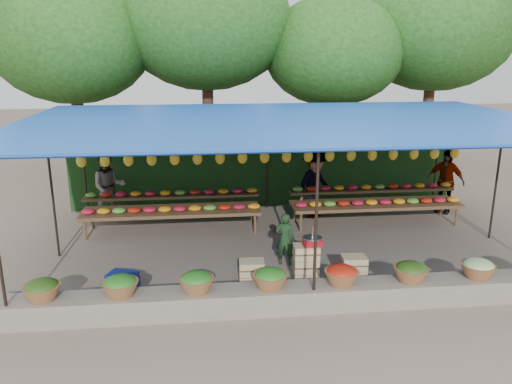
{
  "coord_description": "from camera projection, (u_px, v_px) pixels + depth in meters",
  "views": [
    {
      "loc": [
        -1.76,
        -10.15,
        4.13
      ],
      "look_at": [
        -0.6,
        0.2,
        1.22
      ],
      "focal_mm": 35.0,
      "sensor_mm": 36.0,
      "label": 1
    }
  ],
  "objects": [
    {
      "name": "ground",
      "position": [
        284.0,
        247.0,
        11.02
      ],
      "size": [
        60.0,
        60.0,
        0.0
      ],
      "primitive_type": "plane",
      "color": "#65594A",
      "rests_on": "ground"
    },
    {
      "name": "stone_curb",
      "position": [
        311.0,
        297.0,
        8.33
      ],
      "size": [
        10.6,
        0.55,
        0.4
      ],
      "primitive_type": "cube",
      "color": "#656150",
      "rests_on": "ground"
    },
    {
      "name": "stall_canopy",
      "position": [
        286.0,
        125.0,
        10.36
      ],
      "size": [
        10.8,
        6.6,
        2.82
      ],
      "color": "black",
      "rests_on": "ground"
    },
    {
      "name": "produce_baskets",
      "position": [
        306.0,
        277.0,
        8.22
      ],
      "size": [
        8.98,
        0.58,
        0.34
      ],
      "color": "brown",
      "rests_on": "stone_curb"
    },
    {
      "name": "netting_backdrop",
      "position": [
        266.0,
        162.0,
        13.7
      ],
      "size": [
        10.6,
        0.06,
        2.5
      ],
      "primitive_type": "cube",
      "color": "#1D4117",
      "rests_on": "ground"
    },
    {
      "name": "tree_row",
      "position": [
        270.0,
        34.0,
        15.63
      ],
      "size": [
        16.51,
        5.5,
        7.12
      ],
      "color": "#371D14",
      "rests_on": "ground"
    },
    {
      "name": "fruit_table_left",
      "position": [
        172.0,
        206.0,
        11.88
      ],
      "size": [
        4.21,
        0.95,
        0.93
      ],
      "color": "#48301D",
      "rests_on": "ground"
    },
    {
      "name": "fruit_table_right",
      "position": [
        375.0,
        200.0,
        12.42
      ],
      "size": [
        4.21,
        0.95,
        0.93
      ],
      "color": "#48301D",
      "rests_on": "ground"
    },
    {
      "name": "crate_counter",
      "position": [
        304.0,
        269.0,
        9.14
      ],
      "size": [
        2.37,
        0.36,
        0.77
      ],
      "color": "#9E7E5A",
      "rests_on": "ground"
    },
    {
      "name": "weighing_scale",
      "position": [
        312.0,
        241.0,
        9.01
      ],
      "size": [
        0.34,
        0.34,
        0.36
      ],
      "color": "#B30E1C",
      "rests_on": "crate_counter"
    },
    {
      "name": "vendor_seated",
      "position": [
        285.0,
        239.0,
        9.96
      ],
      "size": [
        0.45,
        0.36,
        1.08
      ],
      "primitive_type": "imported",
      "rotation": [
        0.0,
        0.0,
        2.85
      ],
      "color": "#173318",
      "rests_on": "ground"
    },
    {
      "name": "customer_left",
      "position": [
        109.0,
        187.0,
        12.65
      ],
      "size": [
        0.95,
        0.81,
        1.7
      ],
      "primitive_type": "imported",
      "rotation": [
        0.0,
        0.0,
        0.22
      ],
      "color": "slate",
      "rests_on": "ground"
    },
    {
      "name": "customer_mid",
      "position": [
        315.0,
        184.0,
        12.78
      ],
      "size": [
        1.31,
        1.2,
        1.77
      ],
      "primitive_type": "imported",
      "rotation": [
        0.0,
        0.0,
        0.62
      ],
      "color": "slate",
      "rests_on": "ground"
    },
    {
      "name": "customer_right",
      "position": [
        445.0,
        181.0,
        13.19
      ],
      "size": [
        1.01,
        0.99,
        1.7
      ],
      "primitive_type": "imported",
      "rotation": [
        0.0,
        0.0,
        -0.75
      ],
      "color": "slate",
      "rests_on": "ground"
    },
    {
      "name": "blue_crate_front",
      "position": [
        19.0,
        303.0,
        8.27
      ],
      "size": [
        0.52,
        0.45,
        0.26
      ],
      "primitive_type": "cube",
      "rotation": [
        0.0,
        0.0,
        0.38
      ],
      "color": "navy",
      "rests_on": "ground"
    },
    {
      "name": "blue_crate_back",
      "position": [
        123.0,
        281.0,
        9.01
      ],
      "size": [
        0.61,
        0.53,
        0.3
      ],
      "primitive_type": "cube",
      "rotation": [
        0.0,
        0.0,
        -0.38
      ],
      "color": "navy",
      "rests_on": "ground"
    }
  ]
}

